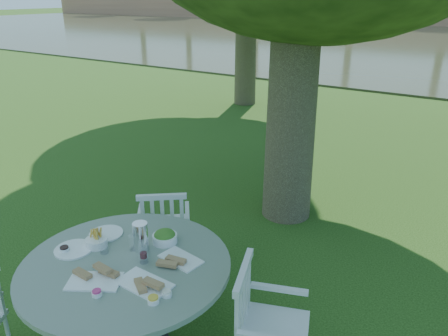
{
  "coord_description": "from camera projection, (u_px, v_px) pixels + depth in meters",
  "views": [
    {
      "loc": [
        2.37,
        -3.44,
        2.6
      ],
      "look_at": [
        0.0,
        0.2,
        0.85
      ],
      "focal_mm": 35.0,
      "sensor_mm": 36.0,
      "label": 1
    }
  ],
  "objects": [
    {
      "name": "table",
      "position": [
        127.0,
        278.0,
        3.19
      ],
      "size": [
        1.52,
        1.52,
        0.79
      ],
      "color": "black",
      "rests_on": "ground"
    },
    {
      "name": "tableware",
      "position": [
        129.0,
        249.0,
        3.24
      ],
      "size": [
        1.12,
        0.93,
        0.23
      ],
      "color": "white",
      "rests_on": "table"
    },
    {
      "name": "ground",
      "position": [
        214.0,
        245.0,
        4.84
      ],
      "size": [
        140.0,
        140.0,
        0.0
      ],
      "primitive_type": "plane",
      "color": "#15360B",
      "rests_on": "ground"
    },
    {
      "name": "chair_nw",
      "position": [
        164.0,
        225.0,
        4.18
      ],
      "size": [
        0.62,
        0.62,
        0.9
      ],
      "rotation": [
        0.0,
        0.0,
        -2.47
      ],
      "color": "silver",
      "rests_on": "ground"
    },
    {
      "name": "chair_ne",
      "position": [
        260.0,
        322.0,
        2.89
      ],
      "size": [
        0.59,
        0.61,
        0.97
      ],
      "rotation": [
        0.0,
        0.0,
        -4.37
      ],
      "color": "silver",
      "rests_on": "ground"
    }
  ]
}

